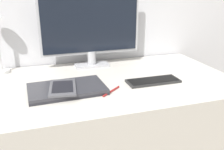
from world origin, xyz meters
TOP-DOWN VIEW (x-y plane):
  - desk at (0.00, 0.17)m, footprint 1.34×0.75m
  - monitor at (-0.01, 0.44)m, footprint 0.60×0.11m
  - keyboard at (0.22, 0.07)m, footprint 0.27×0.10m
  - laptop at (-0.22, 0.09)m, footprint 0.36×0.23m
  - ereader at (-0.24, 0.07)m, footprint 0.14×0.21m
  - pen at (-0.02, 0.01)m, footprint 0.11×0.09m

SIDE VIEW (x-z plane):
  - desk at x=0.00m, z-range 0.00..0.72m
  - pen at x=-0.02m, z-range 0.72..0.72m
  - keyboard at x=0.22m, z-range 0.72..0.73m
  - laptop at x=-0.22m, z-range 0.72..0.74m
  - ereader at x=-0.24m, z-range 0.74..0.75m
  - monitor at x=-0.01m, z-range 0.74..1.21m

